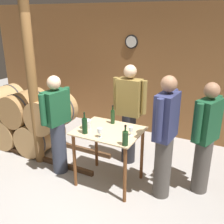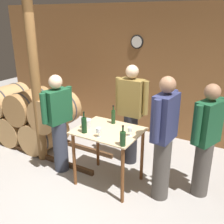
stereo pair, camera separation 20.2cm
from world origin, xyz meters
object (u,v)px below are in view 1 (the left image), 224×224
object	(u,v)px
wooden_post	(33,88)
wine_glass_near_left	(100,131)
person_host	(129,113)
wine_bottle_left	(113,116)
wine_bottle_center	(125,138)
person_visitor_with_scarf	(205,137)
wine_bottle_far_left	(85,125)
person_visitor_bearded	(57,124)
ice_bucket	(87,124)
person_visitor_near_door	(165,136)
wine_glass_near_center	(131,130)

from	to	relation	value
wooden_post	wine_glass_near_left	size ratio (longest dim) A/B	20.13
wine_glass_near_left	person_host	size ratio (longest dim) A/B	0.08
wine_bottle_left	wine_bottle_center	bearing A→B (deg)	-50.58
wine_bottle_left	person_visitor_with_scarf	distance (m)	1.37
wine_bottle_far_left	person_host	size ratio (longest dim) A/B	0.18
wine_glass_near_left	person_visitor_bearded	world-z (taller)	person_visitor_bearded
ice_bucket	person_host	distance (m)	0.87
ice_bucket	wooden_post	bearing A→B (deg)	174.84
wooden_post	ice_bucket	xyz separation A→B (m)	(1.08, -0.10, -0.40)
person_visitor_with_scarf	person_visitor_near_door	world-z (taller)	person_visitor_near_door
wine_bottle_center	wine_glass_near_center	distance (m)	0.31
wooden_post	wine_glass_near_left	xyz separation A→B (m)	(1.40, -0.26, -0.37)
wooden_post	person_visitor_bearded	xyz separation A→B (m)	(0.53, -0.10, -0.49)
wine_bottle_left	person_visitor_with_scarf	xyz separation A→B (m)	(1.36, 0.17, -0.13)
ice_bucket	person_host	xyz separation A→B (m)	(0.33, 0.81, -0.04)
wooden_post	person_visitor_with_scarf	size ratio (longest dim) A/B	1.63
wine_glass_near_center	person_visitor_with_scarf	bearing A→B (deg)	25.40
wine_glass_near_center	person_visitor_near_door	size ratio (longest dim) A/B	0.07
wooden_post	wine_bottle_left	bearing A→B (deg)	10.74
wine_bottle_far_left	person_visitor_with_scarf	size ratio (longest dim) A/B	0.19
person_visitor_with_scarf	wine_bottle_far_left	bearing A→B (deg)	-156.33
wine_glass_near_center	ice_bucket	world-z (taller)	ice_bucket
wine_bottle_left	person_host	xyz separation A→B (m)	(0.08, 0.46, -0.08)
wine_glass_near_left	ice_bucket	bearing A→B (deg)	152.50
wine_bottle_far_left	ice_bucket	world-z (taller)	wine_bottle_far_left
ice_bucket	person_visitor_near_door	size ratio (longest dim) A/B	0.08
person_visitor_bearded	person_visitor_near_door	xyz separation A→B (m)	(1.68, 0.17, 0.08)
wine_bottle_center	person_host	size ratio (longest dim) A/B	0.16
wine_glass_near_center	person_visitor_with_scarf	world-z (taller)	person_visitor_with_scarf
person_host	wine_bottle_far_left	bearing A→B (deg)	-105.35
wooden_post	wine_bottle_left	distance (m)	1.40
wine_bottle_left	person_visitor_with_scarf	size ratio (longest dim) A/B	0.18
wooden_post	person_host	distance (m)	1.64
wine_glass_near_left	wine_glass_near_center	world-z (taller)	wine_glass_near_left
wine_bottle_left	wine_bottle_center	size ratio (longest dim) A/B	1.05
wooden_post	ice_bucket	distance (m)	1.16
wooden_post	ice_bucket	world-z (taller)	wooden_post
wine_glass_near_left	wine_glass_near_center	size ratio (longest dim) A/B	1.05
wine_glass_near_left	wine_glass_near_center	distance (m)	0.43
wine_glass_near_center	person_visitor_bearded	distance (m)	1.23
wine_bottle_far_left	wine_bottle_left	bearing A→B (deg)	69.67
person_visitor_bearded	wine_bottle_far_left	bearing A→B (deg)	-13.35
wine_bottle_left	wine_bottle_far_left	bearing A→B (deg)	-110.33
wine_bottle_far_left	wine_glass_near_center	distance (m)	0.65
wooden_post	wine_bottle_left	xyz separation A→B (m)	(1.33, 0.25, -0.35)
wooden_post	wine_glass_near_left	bearing A→B (deg)	-10.68
wine_glass_near_left	wine_glass_near_center	xyz separation A→B (m)	(0.35, 0.25, -0.01)
wine_glass_near_center	person_visitor_bearded	size ratio (longest dim) A/B	0.08
wine_bottle_left	person_visitor_bearded	xyz separation A→B (m)	(-0.80, -0.36, -0.14)
wine_bottle_far_left	person_visitor_near_door	size ratio (longest dim) A/B	0.18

